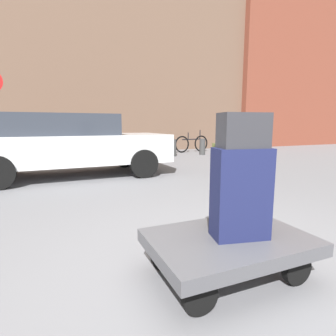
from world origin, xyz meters
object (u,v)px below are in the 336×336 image
at_px(bicycle_leaning, 192,144).
at_px(bollard_kerb_mid, 202,147).
at_px(luggage_cart, 229,244).
at_px(suitcase_olive_stacked_top, 233,183).
at_px(suitcase_navy_front_right, 241,194).
at_px(bollard_kerb_near, 173,148).
at_px(duffel_bag_charcoal_topmost_pile, 243,131).
at_px(parked_car, 70,144).

xyz_separation_m(bicycle_leaning, bollard_kerb_mid, (-0.13, -1.14, -0.05)).
relative_size(luggage_cart, bollard_kerb_mid, 1.89).
relative_size(luggage_cart, suitcase_olive_stacked_top, 1.77).
xyz_separation_m(suitcase_navy_front_right, suitcase_olive_stacked_top, (0.17, 0.31, 0.01)).
bearing_deg(suitcase_navy_front_right, luggage_cart, 155.83).
xyz_separation_m(suitcase_olive_stacked_top, bollard_kerb_near, (2.76, 7.45, -0.36)).
height_order(luggage_cart, duffel_bag_charcoal_topmost_pile, duffel_bag_charcoal_topmost_pile).
relative_size(suitcase_navy_front_right, bollard_kerb_mid, 1.05).
bearing_deg(parked_car, bollard_kerb_near, 35.83).
bearing_deg(parked_car, bicycle_leaning, 36.71).
bearing_deg(bollard_kerb_mid, luggage_cart, -118.90).
height_order(parked_car, bicycle_leaning, parked_car).
bearing_deg(suitcase_navy_front_right, bicycle_leaning, 76.44).
bearing_deg(duffel_bag_charcoal_topmost_pile, bollard_kerb_mid, 71.59).
relative_size(luggage_cart, suitcase_navy_front_right, 1.80).
relative_size(bicycle_leaning, bollard_kerb_mid, 2.73).
distance_m(suitcase_navy_front_right, duffel_bag_charcoal_topmost_pile, 0.46).
distance_m(luggage_cart, suitcase_olive_stacked_top, 0.54).
bearing_deg(duffel_bag_charcoal_topmost_pile, bollard_kerb_near, 79.37).
xyz_separation_m(luggage_cart, bicycle_leaning, (4.39, 8.86, 0.10)).
height_order(suitcase_olive_stacked_top, duffel_bag_charcoal_topmost_pile, duffel_bag_charcoal_topmost_pile).
height_order(suitcase_navy_front_right, suitcase_olive_stacked_top, suitcase_olive_stacked_top).
xyz_separation_m(bicycle_leaning, bollard_kerb_near, (-1.41, -1.14, -0.05)).
distance_m(luggage_cart, bollard_kerb_mid, 8.82).
xyz_separation_m(bollard_kerb_near, bollard_kerb_mid, (1.28, 0.00, 0.00)).
distance_m(parked_car, bollard_kerb_near, 4.76).
distance_m(duffel_bag_charcoal_topmost_pile, parked_car, 5.09).
height_order(suitcase_navy_front_right, bollard_kerb_mid, suitcase_navy_front_right).
bearing_deg(bollard_kerb_mid, bicycle_leaning, 83.51).
relative_size(suitcase_olive_stacked_top, duffel_bag_charcoal_topmost_pile, 1.98).
relative_size(suitcase_olive_stacked_top, parked_car, 0.16).
bearing_deg(bollard_kerb_near, suitcase_olive_stacked_top, -110.34).
xyz_separation_m(parked_car, bicycle_leaning, (5.25, 3.91, -0.39)).
bearing_deg(bollard_kerb_near, parked_car, -144.17).
relative_size(luggage_cart, bollard_kerb_near, 1.89).
relative_size(suitcase_navy_front_right, parked_car, 0.16).
bearing_deg(bicycle_leaning, duffel_bag_charcoal_topmost_pile, -115.96).
xyz_separation_m(duffel_bag_charcoal_topmost_pile, bollard_kerb_near, (2.93, 7.76, -0.82)).
height_order(suitcase_navy_front_right, parked_car, parked_car).
xyz_separation_m(suitcase_navy_front_right, bollard_kerb_near, (2.93, 7.76, -0.36)).
height_order(luggage_cart, bollard_kerb_mid, bollard_kerb_mid).
bearing_deg(bollard_kerb_mid, suitcase_navy_front_right, -118.44).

